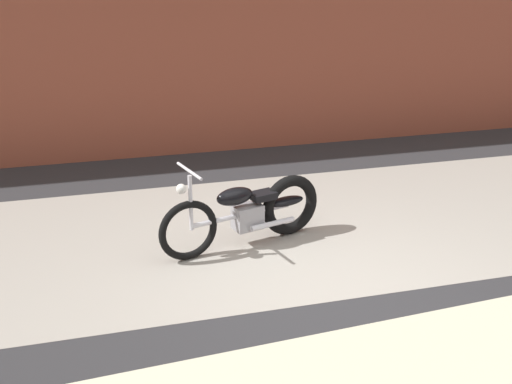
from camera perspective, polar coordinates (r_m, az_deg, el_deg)
ground_plane at (r=6.29m, az=7.58°, el=-9.58°), size 80.00×80.00×0.00m
sidewalk_slab at (r=7.74m, az=2.73°, el=-3.18°), size 36.00×3.50×0.01m
motorcycle_black at (r=7.19m, az=-0.21°, el=-1.69°), size 1.96×0.77×1.03m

